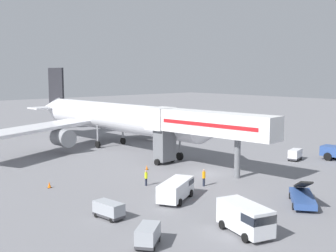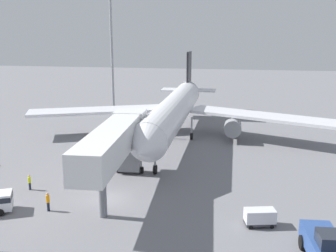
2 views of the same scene
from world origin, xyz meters
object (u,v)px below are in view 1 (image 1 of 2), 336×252
service_van_far_center (176,189)px  ground_crew_worker_foreground (146,178)px  airplane_at_gate (112,117)px  baggage_cart_mid_left (148,235)px  safety_cone_bravo (147,167)px  service_van_mid_right (246,217)px  baggage_cart_mid_center (295,154)px  baggage_cart_rear_right (109,209)px  belt_loader_truck (302,197)px  jet_bridge (200,126)px  ground_crew_worker_midground (204,177)px  safety_cone_alpha (49,185)px

service_van_far_center → ground_crew_worker_foreground: (1.15, 5.83, -0.19)m
ground_crew_worker_foreground → airplane_at_gate: bearing=62.8°
baggage_cart_mid_left → service_van_far_center: bearing=36.2°
baggage_cart_mid_left → safety_cone_bravo: 23.56m
service_van_mid_right → baggage_cart_mid_center: bearing=24.4°
baggage_cart_mid_left → baggage_cart_rear_right: 6.65m
belt_loader_truck → jet_bridge: bearing=78.7°
belt_loader_truck → baggage_cart_mid_center: belt_loader_truck is taller
ground_crew_worker_midground → airplane_at_gate: bearing=74.9°
belt_loader_truck → baggage_cart_mid_center: 20.55m
belt_loader_truck → service_van_far_center: belt_loader_truck is taller
baggage_cart_mid_center → baggage_cart_rear_right: baggage_cart_mid_center is taller
belt_loader_truck → ground_crew_worker_midground: belt_loader_truck is taller
baggage_cart_mid_left → ground_crew_worker_foreground: bearing=50.8°
baggage_cart_mid_left → safety_cone_bravo: (14.99, 18.17, -0.52)m
service_van_far_center → baggage_cart_mid_center: bearing=5.6°
belt_loader_truck → safety_cone_alpha: 25.10m
airplane_at_gate → baggage_cart_mid_center: size_ratio=17.29×
ground_crew_worker_foreground → baggage_cart_mid_center: bearing=-8.3°
airplane_at_gate → baggage_cart_mid_center: 28.76m
service_van_mid_right → baggage_cart_mid_left: service_van_mid_right is taller
airplane_at_gate → ground_crew_worker_foreground: airplane_at_gate is taller
jet_bridge → ground_crew_worker_foreground: size_ratio=11.15×
jet_bridge → baggage_cart_rear_right: size_ratio=6.55×
service_van_mid_right → ground_crew_worker_midground: 13.73m
belt_loader_truck → baggage_cart_mid_center: size_ratio=2.02×
ground_crew_worker_foreground → ground_crew_worker_midground: bearing=-44.3°
service_van_mid_right → ground_crew_worker_foreground: bearing=77.8°
belt_loader_truck → ground_crew_worker_foreground: bearing=113.1°
safety_cone_alpha → safety_cone_bravo: bearing=-1.5°
jet_bridge → baggage_cart_rear_right: 20.01m
ground_crew_worker_foreground → baggage_cart_rear_right: bearing=-146.3°
jet_bridge → service_van_mid_right: size_ratio=3.58×
airplane_at_gate → safety_cone_alpha: airplane_at_gate is taller
baggage_cart_rear_right → ground_crew_worker_foreground: (8.82, 5.87, 0.11)m
baggage_cart_mid_center → ground_crew_worker_midground: ground_crew_worker_midground is taller
belt_loader_truck → baggage_cart_mid_left: bearing=172.3°
ground_crew_worker_midground → safety_cone_alpha: (-12.30, 10.34, -0.63)m
ground_crew_worker_foreground → ground_crew_worker_midground: 6.08m
service_van_mid_right → ground_crew_worker_midground: bearing=55.8°
baggage_cart_mid_center → safety_cone_bravo: baggage_cart_mid_center is taller
safety_cone_alpha → ground_crew_worker_midground: bearing=-40.1°
belt_loader_truck → service_van_far_center: (-7.37, 8.78, 0.33)m
service_van_mid_right → safety_cone_bravo: (8.25, 21.37, -1.00)m
baggage_cart_mid_left → ground_crew_worker_foreground: 16.00m
baggage_cart_mid_left → baggage_cart_rear_right: (1.28, 6.53, -0.03)m
service_van_far_center → baggage_cart_mid_center: service_van_far_center is taller
baggage_cart_rear_right → ground_crew_worker_midground: 13.27m
baggage_cart_rear_right → baggage_cart_mid_left: bearing=-101.1°
ground_crew_worker_foreground → service_van_mid_right: bearing=-102.2°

